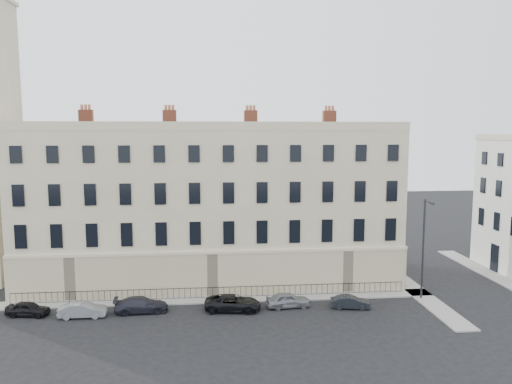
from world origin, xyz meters
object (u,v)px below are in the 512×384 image
car_e (288,300)px  car_f (350,302)px  streetlamp (424,244)px  car_b (83,310)px  car_a (28,309)px  car_d (233,303)px  car_c (141,305)px

car_e → car_f: bearing=-102.9°
streetlamp → car_f: bearing=-170.9°
car_e → car_f: 5.29m
car_b → streetlamp: streetlamp is taller
car_a → car_b: size_ratio=0.92×
car_d → car_f: bearing=-85.1°
car_a → car_f: bearing=-82.7°
car_d → car_a: bearing=96.0°
car_d → streetlamp: 17.54m
car_b → streetlamp: size_ratio=0.41×
car_c → car_d: (7.62, -0.34, 0.02)m
car_b → car_d: 12.19m
car_d → car_e: (4.72, 0.33, -0.01)m
car_b → car_e: car_e is taller
car_d → streetlamp: (16.95, 1.16, 4.37)m
car_a → car_c: bearing=-81.2°
car_b → streetlamp: bearing=-88.1°
car_c → car_d: bearing=-96.1°
car_c → streetlamp: (24.57, 0.81, 4.39)m
car_e → car_f: car_e is taller
car_f → car_b: bearing=99.1°
car_f → streetlamp: size_ratio=0.37×
car_c → car_f: bearing=-96.1°
car_a → car_b: car_b is taller
car_c → car_e: car_e is taller
car_e → car_b: bearing=87.6°
car_c → car_f: (17.57, -0.77, -0.09)m
car_a → streetlamp: bearing=-79.6°
car_a → streetlamp: (33.66, 0.78, 4.44)m
car_a → car_d: size_ratio=0.74×
car_b → car_c: car_c is taller
car_b → car_a: bearing=79.8°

